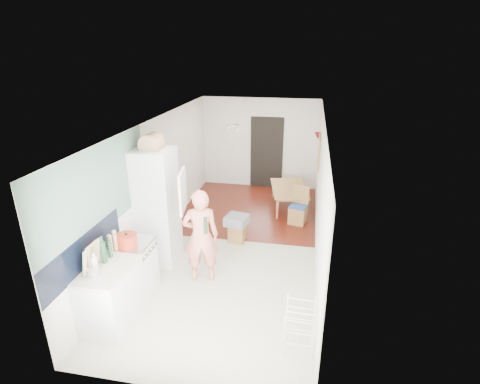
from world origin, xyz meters
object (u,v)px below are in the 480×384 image
(person, at_px, (200,228))
(dining_chair, at_px, (298,206))
(drying_rack, at_px, (299,329))
(stool, at_px, (237,232))
(dining_table, at_px, (290,199))

(person, bearing_deg, dining_chair, -138.06)
(person, relative_size, dining_chair, 2.26)
(dining_chair, relative_size, drying_rack, 1.17)
(drying_rack, bearing_deg, dining_chair, 94.83)
(stool, distance_m, drying_rack, 3.12)
(dining_table, xyz_separation_m, stool, (-0.96, -1.93, -0.02))
(person, xyz_separation_m, stool, (0.34, 1.42, -0.77))
(drying_rack, bearing_deg, dining_table, 97.19)
(person, height_order, dining_table, person)
(person, bearing_deg, stool, -119.91)
(person, xyz_separation_m, drying_rack, (1.71, -1.37, -0.61))
(stool, bearing_deg, drying_rack, -63.85)
(person, relative_size, drying_rack, 2.64)
(dining_table, height_order, dining_chair, dining_chair)
(person, bearing_deg, dining_table, -127.65)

